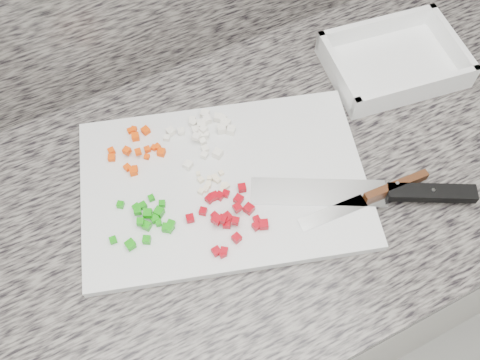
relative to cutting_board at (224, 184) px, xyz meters
name	(u,v)px	position (x,y,z in m)	size (l,w,h in m)	color
cabinet	(221,289)	(-0.03, -0.01, -0.48)	(3.92, 0.62, 0.86)	silver
countertop	(212,204)	(-0.03, -0.01, -0.03)	(3.96, 0.64, 0.04)	slate
cutting_board	(224,184)	(0.00, 0.00, 0.00)	(0.47, 0.31, 0.02)	silver
carrot_pile	(137,150)	(-0.11, 0.12, 0.01)	(0.09, 0.09, 0.02)	#F34705
onion_pile	(206,131)	(0.01, 0.10, 0.01)	(0.12, 0.11, 0.02)	white
green_pepper_pile	(148,222)	(-0.14, -0.02, 0.02)	(0.10, 0.09, 0.02)	#14950D
red_pepper_pile	(229,217)	(-0.02, -0.07, 0.02)	(0.11, 0.11, 0.02)	#A1020D
garlic_pile	(213,184)	(-0.02, 0.00, 0.01)	(0.05, 0.06, 0.01)	#FBEBC1
chef_knife	(392,193)	(0.23, -0.15, 0.01)	(0.34, 0.21, 0.02)	silver
paring_knife	(380,193)	(0.22, -0.14, 0.01)	(0.23, 0.03, 0.02)	silver
tray	(393,63)	(0.40, 0.09, 0.01)	(0.27, 0.21, 0.05)	white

